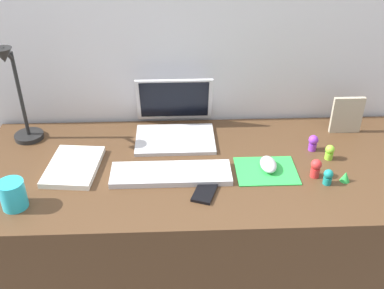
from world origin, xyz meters
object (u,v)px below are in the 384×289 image
laptop (175,121)px  coffee_mug (13,195)px  toy_figurine_red (316,168)px  toy_figurine_green (345,177)px  picture_frame (347,115)px  toy_figurine_purple (313,142)px  cell_phone (205,190)px  desk_lamp (18,98)px  keyboard (171,174)px  mouse (268,164)px  toy_figurine_lime (330,152)px  notebook_pad (73,167)px  toy_figurine_teal (328,177)px

laptop → coffee_mug: (-0.50, -0.43, -0.01)m
toy_figurine_red → toy_figurine_green: size_ratio=1.83×
laptop → toy_figurine_green: size_ratio=8.19×
laptop → toy_figurine_green: laptop is taller
picture_frame → toy_figurine_purple: 0.21m
cell_phone → desk_lamp: bearing=173.0°
desk_lamp → coffee_mug: 0.41m
keyboard → desk_lamp: desk_lamp is taller
cell_phone → coffee_mug: coffee_mug is taller
laptop → mouse: (0.32, -0.26, -0.03)m
laptop → desk_lamp: desk_lamp is taller
mouse → cell_phone: (-0.23, -0.12, -0.02)m
toy_figurine_red → toy_figurine_lime: size_ratio=1.20×
toy_figurine_purple → toy_figurine_lime: toy_figurine_purple is taller
toy_figurine_red → toy_figurine_purple: size_ratio=1.09×
desk_lamp → notebook_pad: size_ratio=1.66×
picture_frame → toy_figurine_teal: bearing=-116.3°
notebook_pad → toy_figurine_purple: toy_figurine_purple is taller
desk_lamp → mouse: bearing=-13.8°
toy_figurine_red → toy_figurine_teal: size_ratio=1.21×
keyboard → cell_phone: (0.11, -0.09, -0.01)m
cell_phone → toy_figurine_green: bearing=24.6°
cell_phone → toy_figurine_red: toy_figurine_red is taller
mouse → toy_figurine_lime: size_ratio=1.71×
coffee_mug → mouse: bearing=11.4°
keyboard → mouse: bearing=4.4°
laptop → mouse: bearing=-39.0°
mouse → cell_phone: mouse is taller
mouse → picture_frame: (0.35, 0.24, 0.05)m
toy_figurine_teal → toy_figurine_lime: size_ratio=0.99×
notebook_pad → toy_figurine_teal: bearing=-1.8°
keyboard → notebook_pad: 0.34m
notebook_pad → coffee_mug: bearing=-120.4°
toy_figurine_green → toy_figurine_teal: bearing=-169.1°
mouse → toy_figurine_green: size_ratio=2.62×
coffee_mug → toy_figurine_green: (1.07, 0.09, -0.03)m
cell_phone → notebook_pad: (-0.45, 0.15, 0.01)m
coffee_mug → cell_phone: bearing=4.7°
laptop → keyboard: laptop is taller
notebook_pad → toy_figurine_green: toy_figurine_green is taller
mouse → toy_figurine_purple: 0.22m
desk_lamp → picture_frame: size_ratio=2.65×
desk_lamp → toy_figurine_teal: size_ratio=7.16×
toy_figurine_purple → toy_figurine_lime: size_ratio=1.10×
coffee_mug → toy_figurine_lime: (1.05, 0.22, -0.02)m
laptop → toy_figurine_red: bearing=-33.0°
cell_phone → toy_figurine_purple: 0.48m
mouse → toy_figurine_green: mouse is taller
desk_lamp → picture_frame: bearing=1.2°
notebook_pad → toy_figurine_red: size_ratio=3.57×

